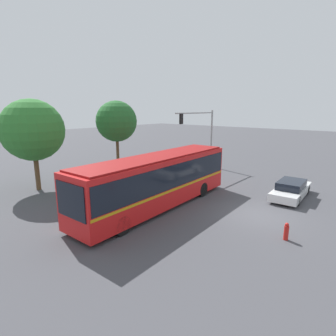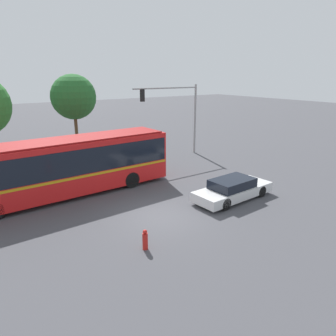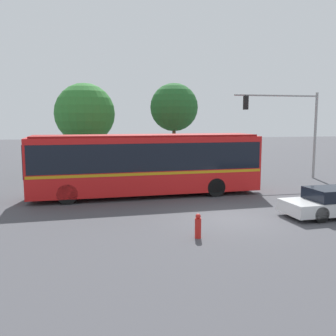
{
  "view_description": "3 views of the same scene",
  "coord_description": "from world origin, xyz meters",
  "px_view_note": "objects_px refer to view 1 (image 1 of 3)",
  "views": [
    {
      "loc": [
        -14.68,
        -5.48,
        6.11
      ],
      "look_at": [
        -1.01,
        6.1,
        2.11
      ],
      "focal_mm": 28.62,
      "sensor_mm": 36.0,
      "label": 1
    },
    {
      "loc": [
        -7.65,
        -11.82,
        6.76
      ],
      "look_at": [
        2.29,
        2.6,
        1.46
      ],
      "focal_mm": 33.27,
      "sensor_mm": 36.0,
      "label": 2
    },
    {
      "loc": [
        -5.7,
        -14.18,
        4.04
      ],
      "look_at": [
        -1.68,
        4.98,
        1.53
      ],
      "focal_mm": 39.86,
      "sensor_mm": 36.0,
      "label": 3
    }
  ],
  "objects_px": {
    "city_bus": "(158,178)",
    "street_tree_left": "(33,130)",
    "sedan_foreground": "(291,189)",
    "traffic_light_pole": "(203,130)",
    "street_tree_centre": "(116,121)",
    "fire_hydrant": "(286,232)"
  },
  "relations": [
    {
      "from": "city_bus",
      "to": "street_tree_left",
      "type": "height_order",
      "value": "street_tree_left"
    },
    {
      "from": "sedan_foreground",
      "to": "traffic_light_pole",
      "type": "bearing_deg",
      "value": 67.52
    },
    {
      "from": "street_tree_left",
      "to": "street_tree_centre",
      "type": "height_order",
      "value": "street_tree_left"
    },
    {
      "from": "city_bus",
      "to": "street_tree_centre",
      "type": "bearing_deg",
      "value": -114.87
    },
    {
      "from": "sedan_foreground",
      "to": "traffic_light_pole",
      "type": "distance_m",
      "value": 10.81
    },
    {
      "from": "street_tree_left",
      "to": "fire_hydrant",
      "type": "xyz_separation_m",
      "value": [
        3.89,
        -17.1,
        -4.13
      ]
    },
    {
      "from": "street_tree_centre",
      "to": "city_bus",
      "type": "bearing_deg",
      "value": -112.64
    },
    {
      "from": "sedan_foreground",
      "to": "street_tree_centre",
      "type": "height_order",
      "value": "street_tree_centre"
    },
    {
      "from": "sedan_foreground",
      "to": "fire_hydrant",
      "type": "bearing_deg",
      "value": -168.66
    },
    {
      "from": "city_bus",
      "to": "street_tree_centre",
      "type": "distance_m",
      "value": 9.13
    },
    {
      "from": "traffic_light_pole",
      "to": "street_tree_centre",
      "type": "bearing_deg",
      "value": -29.02
    },
    {
      "from": "city_bus",
      "to": "sedan_foreground",
      "type": "distance_m",
      "value": 9.5
    },
    {
      "from": "sedan_foreground",
      "to": "traffic_light_pole",
      "type": "relative_size",
      "value": 0.81
    },
    {
      "from": "traffic_light_pole",
      "to": "street_tree_centre",
      "type": "height_order",
      "value": "street_tree_centre"
    },
    {
      "from": "street_tree_centre",
      "to": "fire_hydrant",
      "type": "bearing_deg",
      "value": -99.74
    },
    {
      "from": "traffic_light_pole",
      "to": "street_tree_centre",
      "type": "distance_m",
      "value": 8.57
    },
    {
      "from": "sedan_foreground",
      "to": "street_tree_left",
      "type": "height_order",
      "value": "street_tree_left"
    },
    {
      "from": "traffic_light_pole",
      "to": "fire_hydrant",
      "type": "relative_size",
      "value": 7.12
    },
    {
      "from": "city_bus",
      "to": "sedan_foreground",
      "type": "xyz_separation_m",
      "value": [
        7.36,
        -5.88,
        -1.29
      ]
    },
    {
      "from": "sedan_foreground",
      "to": "street_tree_left",
      "type": "xyz_separation_m",
      "value": [
        -10.61,
        15.37,
        3.96
      ]
    },
    {
      "from": "traffic_light_pole",
      "to": "street_tree_left",
      "type": "height_order",
      "value": "street_tree_left"
    },
    {
      "from": "city_bus",
      "to": "traffic_light_pole",
      "type": "xyz_separation_m",
      "value": [
        10.75,
        3.78,
        2.19
      ]
    }
  ]
}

